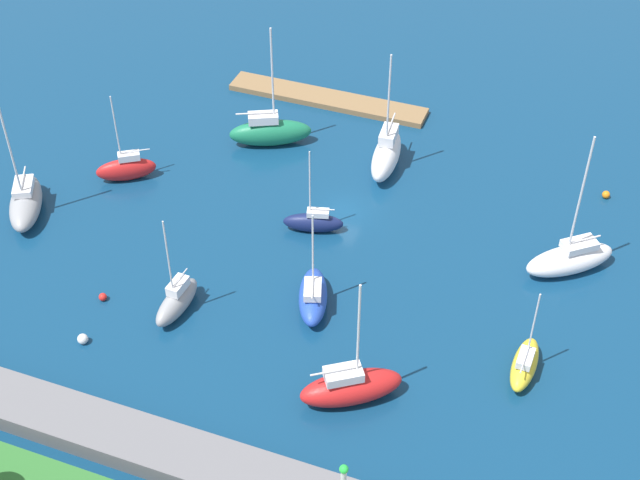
{
  "coord_description": "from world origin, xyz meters",
  "views": [
    {
      "loc": [
        -19.37,
        57.68,
        49.63
      ],
      "look_at": [
        0.0,
        5.83,
        1.5
      ],
      "focal_mm": 51.29,
      "sensor_mm": 36.0,
      "label": 1
    }
  ],
  "objects_px": {
    "sailboat_green_center_basin": "(270,131)",
    "sailboat_red_inner_mooring": "(351,386)",
    "sailboat_gray_lone_south": "(177,301)",
    "sailboat_gray_west_end": "(26,202)",
    "sailboat_yellow_far_north": "(525,364)",
    "sailboat_white_near_pier": "(570,258)",
    "mooring_buoy_red": "(103,297)",
    "pier_dock": "(327,99)",
    "sailboat_white_far_south": "(386,154)",
    "sailboat_red_lone_north": "(126,168)",
    "mooring_buoy_white": "(83,339)",
    "mooring_buoy_orange": "(606,195)",
    "sailboat_navy_outer_mooring": "(313,222)",
    "sailboat_blue_along_channel": "(313,296)"
  },
  "relations": [
    {
      "from": "pier_dock",
      "to": "sailboat_navy_outer_mooring",
      "type": "height_order",
      "value": "sailboat_navy_outer_mooring"
    },
    {
      "from": "mooring_buoy_orange",
      "to": "sailboat_gray_lone_south",
      "type": "bearing_deg",
      "value": 41.66
    },
    {
      "from": "sailboat_gray_lone_south",
      "to": "sailboat_gray_west_end",
      "type": "distance_m",
      "value": 18.46
    },
    {
      "from": "sailboat_red_lone_north",
      "to": "sailboat_white_far_south",
      "type": "bearing_deg",
      "value": 171.35
    },
    {
      "from": "sailboat_white_near_pier",
      "to": "pier_dock",
      "type": "bearing_deg",
      "value": -71.07
    },
    {
      "from": "sailboat_white_near_pier",
      "to": "sailboat_white_far_south",
      "type": "bearing_deg",
      "value": -63.29
    },
    {
      "from": "sailboat_white_near_pier",
      "to": "sailboat_green_center_basin",
      "type": "bearing_deg",
      "value": -54.05
    },
    {
      "from": "mooring_buoy_orange",
      "to": "mooring_buoy_red",
      "type": "xyz_separation_m",
      "value": [
        34.61,
        26.48,
        -0.03
      ]
    },
    {
      "from": "sailboat_gray_west_end",
      "to": "mooring_buoy_red",
      "type": "xyz_separation_m",
      "value": [
        -11.51,
        7.01,
        -0.89
      ]
    },
    {
      "from": "sailboat_red_inner_mooring",
      "to": "sailboat_white_far_south",
      "type": "bearing_deg",
      "value": 68.05
    },
    {
      "from": "sailboat_yellow_far_north",
      "to": "sailboat_navy_outer_mooring",
      "type": "bearing_deg",
      "value": 66.19
    },
    {
      "from": "sailboat_white_near_pier",
      "to": "mooring_buoy_red",
      "type": "relative_size",
      "value": 20.62
    },
    {
      "from": "sailboat_gray_west_end",
      "to": "sailboat_green_center_basin",
      "type": "bearing_deg",
      "value": 109.53
    },
    {
      "from": "sailboat_gray_lone_south",
      "to": "sailboat_green_center_basin",
      "type": "relative_size",
      "value": 0.75
    },
    {
      "from": "sailboat_gray_lone_south",
      "to": "sailboat_gray_west_end",
      "type": "xyz_separation_m",
      "value": [
        17.45,
        -6.03,
        0.13
      ]
    },
    {
      "from": "sailboat_gray_lone_south",
      "to": "sailboat_white_near_pier",
      "type": "distance_m",
      "value": 30.91
    },
    {
      "from": "sailboat_navy_outer_mooring",
      "to": "mooring_buoy_orange",
      "type": "xyz_separation_m",
      "value": [
        -22.37,
        -13.08,
        -0.59
      ]
    },
    {
      "from": "sailboat_red_inner_mooring",
      "to": "mooring_buoy_orange",
      "type": "height_order",
      "value": "sailboat_red_inner_mooring"
    },
    {
      "from": "sailboat_white_near_pier",
      "to": "sailboat_blue_along_channel",
      "type": "bearing_deg",
      "value": -7.27
    },
    {
      "from": "sailboat_red_inner_mooring",
      "to": "mooring_buoy_white",
      "type": "bearing_deg",
      "value": 151.26
    },
    {
      "from": "sailboat_red_lone_north",
      "to": "mooring_buoy_white",
      "type": "bearing_deg",
      "value": 76.91
    },
    {
      "from": "mooring_buoy_orange",
      "to": "mooring_buoy_red",
      "type": "bearing_deg",
      "value": 37.42
    },
    {
      "from": "sailboat_white_far_south",
      "to": "mooring_buoy_orange",
      "type": "xyz_separation_m",
      "value": [
        -19.34,
        -2.54,
        -1.21
      ]
    },
    {
      "from": "pier_dock",
      "to": "sailboat_red_lone_north",
      "type": "bearing_deg",
      "value": 56.09
    },
    {
      "from": "sailboat_yellow_far_north",
      "to": "mooring_buoy_red",
      "type": "xyz_separation_m",
      "value": [
        31.71,
        4.02,
        -0.61
      ]
    },
    {
      "from": "sailboat_red_inner_mooring",
      "to": "mooring_buoy_red",
      "type": "xyz_separation_m",
      "value": [
        21.0,
        -2.5,
        -0.99
      ]
    },
    {
      "from": "sailboat_green_center_basin",
      "to": "sailboat_red_inner_mooring",
      "type": "bearing_deg",
      "value": -83.26
    },
    {
      "from": "sailboat_red_inner_mooring",
      "to": "mooring_buoy_red",
      "type": "bearing_deg",
      "value": 139.06
    },
    {
      "from": "sailboat_white_far_south",
      "to": "mooring_buoy_white",
      "type": "relative_size",
      "value": 14.88
    },
    {
      "from": "pier_dock",
      "to": "sailboat_green_center_basin",
      "type": "relative_size",
      "value": 1.68
    },
    {
      "from": "mooring_buoy_red",
      "to": "pier_dock",
      "type": "bearing_deg",
      "value": -101.17
    },
    {
      "from": "sailboat_yellow_far_north",
      "to": "sailboat_navy_outer_mooring",
      "type": "distance_m",
      "value": 21.61
    },
    {
      "from": "sailboat_yellow_far_north",
      "to": "sailboat_white_far_south",
      "type": "bearing_deg",
      "value": 41.43
    },
    {
      "from": "sailboat_red_lone_north",
      "to": "mooring_buoy_orange",
      "type": "xyz_separation_m",
      "value": [
        -40.51,
        -12.24,
        -0.83
      ]
    },
    {
      "from": "sailboat_blue_along_channel",
      "to": "sailboat_white_near_pier",
      "type": "height_order",
      "value": "sailboat_white_near_pier"
    },
    {
      "from": "pier_dock",
      "to": "sailboat_gray_west_end",
      "type": "bearing_deg",
      "value": 54.96
    },
    {
      "from": "sailboat_blue_along_channel",
      "to": "mooring_buoy_white",
      "type": "height_order",
      "value": "sailboat_blue_along_channel"
    },
    {
      "from": "sailboat_yellow_far_north",
      "to": "sailboat_white_near_pier",
      "type": "height_order",
      "value": "sailboat_white_near_pier"
    },
    {
      "from": "sailboat_gray_west_end",
      "to": "mooring_buoy_white",
      "type": "relative_size",
      "value": 17.18
    },
    {
      "from": "sailboat_white_far_south",
      "to": "sailboat_gray_west_end",
      "type": "bearing_deg",
      "value": -62.75
    },
    {
      "from": "sailboat_green_center_basin",
      "to": "sailboat_red_inner_mooring",
      "type": "distance_m",
      "value": 31.29
    },
    {
      "from": "sailboat_blue_along_channel",
      "to": "sailboat_red_inner_mooring",
      "type": "distance_m",
      "value": 9.43
    },
    {
      "from": "sailboat_white_near_pier",
      "to": "mooring_buoy_white",
      "type": "height_order",
      "value": "sailboat_white_near_pier"
    },
    {
      "from": "sailboat_white_far_south",
      "to": "sailboat_white_near_pier",
      "type": "height_order",
      "value": "sailboat_white_near_pier"
    },
    {
      "from": "sailboat_white_near_pier",
      "to": "mooring_buoy_white",
      "type": "bearing_deg",
      "value": -6.58
    },
    {
      "from": "sailboat_navy_outer_mooring",
      "to": "mooring_buoy_white",
      "type": "relative_size",
      "value": 10.15
    },
    {
      "from": "sailboat_yellow_far_north",
      "to": "sailboat_gray_west_end",
      "type": "height_order",
      "value": "sailboat_gray_west_end"
    },
    {
      "from": "sailboat_green_center_basin",
      "to": "mooring_buoy_white",
      "type": "xyz_separation_m",
      "value": [
        3.03,
        28.15,
        -1.02
      ]
    },
    {
      "from": "sailboat_gray_lone_south",
      "to": "mooring_buoy_red",
      "type": "relative_size",
      "value": 14.5
    },
    {
      "from": "mooring_buoy_orange",
      "to": "sailboat_navy_outer_mooring",
      "type": "bearing_deg",
      "value": 30.31
    }
  ]
}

